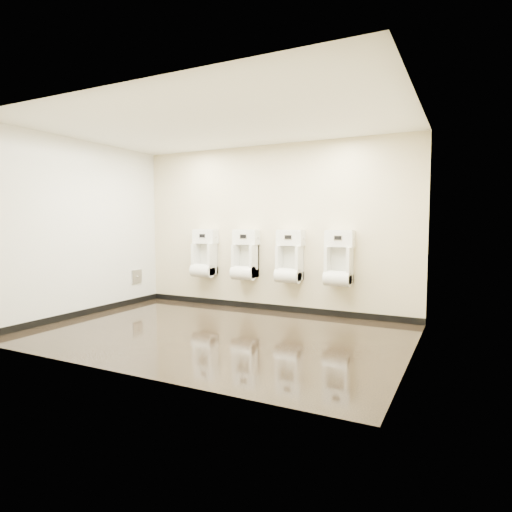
{
  "coord_description": "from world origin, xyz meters",
  "views": [
    {
      "loc": [
        3.05,
        -4.85,
        1.49
      ],
      "look_at": [
        0.33,
        0.55,
        1.02
      ],
      "focal_mm": 30.0,
      "sensor_mm": 36.0,
      "label": 1
    }
  ],
  "objects_px": {
    "access_panel": "(137,276)",
    "urinal_1": "(245,259)",
    "urinal_2": "(289,260)",
    "urinal_0": "(204,257)",
    "urinal_3": "(339,263)"
  },
  "relations": [
    {
      "from": "urinal_0",
      "to": "access_panel",
      "type": "bearing_deg",
      "value": -162.12
    },
    {
      "from": "urinal_3",
      "to": "urinal_2",
      "type": "bearing_deg",
      "value": 180.0
    },
    {
      "from": "urinal_0",
      "to": "urinal_2",
      "type": "relative_size",
      "value": 1.0
    },
    {
      "from": "access_panel",
      "to": "urinal_1",
      "type": "bearing_deg",
      "value": 10.92
    },
    {
      "from": "urinal_0",
      "to": "urinal_2",
      "type": "bearing_deg",
      "value": 0.0
    },
    {
      "from": "urinal_3",
      "to": "access_panel",
      "type": "bearing_deg",
      "value": -173.86
    },
    {
      "from": "access_panel",
      "to": "urinal_3",
      "type": "height_order",
      "value": "urinal_3"
    },
    {
      "from": "urinal_2",
      "to": "urinal_3",
      "type": "height_order",
      "value": "same"
    },
    {
      "from": "access_panel",
      "to": "urinal_1",
      "type": "xyz_separation_m",
      "value": [
        2.07,
        0.4,
        0.38
      ]
    },
    {
      "from": "urinal_2",
      "to": "urinal_3",
      "type": "xyz_separation_m",
      "value": [
        0.82,
        0.0,
        0.0
      ]
    },
    {
      "from": "urinal_0",
      "to": "urinal_2",
      "type": "height_order",
      "value": "same"
    },
    {
      "from": "urinal_1",
      "to": "urinal_3",
      "type": "bearing_deg",
      "value": 0.0
    },
    {
      "from": "urinal_1",
      "to": "urinal_0",
      "type": "bearing_deg",
      "value": 180.0
    },
    {
      "from": "access_panel",
      "to": "urinal_0",
      "type": "xyz_separation_m",
      "value": [
        1.24,
        0.4,
        0.38
      ]
    },
    {
      "from": "access_panel",
      "to": "urinal_2",
      "type": "height_order",
      "value": "urinal_2"
    }
  ]
}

